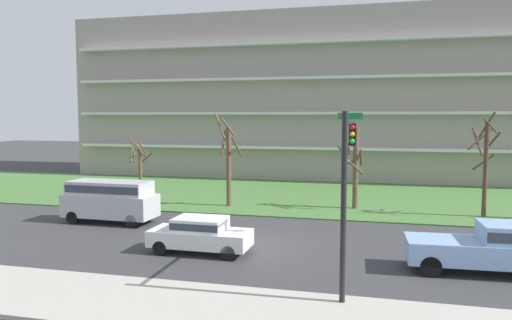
{
  "coord_description": "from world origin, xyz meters",
  "views": [
    {
      "loc": [
        5.58,
        -21.59,
        5.99
      ],
      "look_at": [
        -1.25,
        6.0,
        3.4
      ],
      "focal_mm": 33.98,
      "sensor_mm": 36.0,
      "label": 1
    }
  ],
  "objects_px": {
    "tree_far_left": "(140,166)",
    "pickup_blue_near_left": "(486,247)",
    "tree_right": "(485,163)",
    "tree_left": "(228,161)",
    "van_silver_center_right": "(110,198)",
    "tree_center": "(354,166)",
    "traffic_signal_mast": "(348,168)",
    "sedan_white_center_left": "(200,233)"
  },
  "relations": [
    {
      "from": "pickup_blue_near_left",
      "to": "sedan_white_center_left",
      "type": "height_order",
      "value": "pickup_blue_near_left"
    },
    {
      "from": "tree_left",
      "to": "van_silver_center_right",
      "type": "bearing_deg",
      "value": -129.65
    },
    {
      "from": "tree_far_left",
      "to": "traffic_signal_mast",
      "type": "relative_size",
      "value": 0.76
    },
    {
      "from": "pickup_blue_near_left",
      "to": "tree_right",
      "type": "bearing_deg",
      "value": 76.75
    },
    {
      "from": "pickup_blue_near_left",
      "to": "tree_far_left",
      "type": "bearing_deg",
      "value": 147.76
    },
    {
      "from": "tree_right",
      "to": "traffic_signal_mast",
      "type": "distance_m",
      "value": 15.53
    },
    {
      "from": "sedan_white_center_left",
      "to": "tree_far_left",
      "type": "bearing_deg",
      "value": 128.04
    },
    {
      "from": "pickup_blue_near_left",
      "to": "sedan_white_center_left",
      "type": "relative_size",
      "value": 1.24
    },
    {
      "from": "tree_center",
      "to": "sedan_white_center_left",
      "type": "distance_m",
      "value": 13.31
    },
    {
      "from": "tree_left",
      "to": "pickup_blue_near_left",
      "type": "distance_m",
      "value": 17.31
    },
    {
      "from": "tree_far_left",
      "to": "van_silver_center_right",
      "type": "xyz_separation_m",
      "value": [
        1.88,
        -7.18,
        -1.01
      ]
    },
    {
      "from": "tree_center",
      "to": "van_silver_center_right",
      "type": "height_order",
      "value": "tree_center"
    },
    {
      "from": "tree_left",
      "to": "van_silver_center_right",
      "type": "xyz_separation_m",
      "value": [
        -5.06,
        -6.11,
        -1.67
      ]
    },
    {
      "from": "tree_left",
      "to": "tree_far_left",
      "type": "bearing_deg",
      "value": 171.21
    },
    {
      "from": "tree_left",
      "to": "sedan_white_center_left",
      "type": "height_order",
      "value": "tree_left"
    },
    {
      "from": "sedan_white_center_left",
      "to": "traffic_signal_mast",
      "type": "relative_size",
      "value": 0.72
    },
    {
      "from": "tree_center",
      "to": "pickup_blue_near_left",
      "type": "bearing_deg",
      "value": -64.93
    },
    {
      "from": "tree_right",
      "to": "traffic_signal_mast",
      "type": "relative_size",
      "value": 1.02
    },
    {
      "from": "tree_left",
      "to": "van_silver_center_right",
      "type": "distance_m",
      "value": 8.1
    },
    {
      "from": "tree_right",
      "to": "van_silver_center_right",
      "type": "bearing_deg",
      "value": -162.58
    },
    {
      "from": "van_silver_center_right",
      "to": "traffic_signal_mast",
      "type": "distance_m",
      "value": 15.58
    },
    {
      "from": "tree_far_left",
      "to": "tree_right",
      "type": "xyz_separation_m",
      "value": [
        22.55,
        -0.69,
        0.87
      ]
    },
    {
      "from": "tree_left",
      "to": "traffic_signal_mast",
      "type": "relative_size",
      "value": 1.0
    },
    {
      "from": "tree_left",
      "to": "tree_center",
      "type": "height_order",
      "value": "tree_left"
    },
    {
      "from": "tree_far_left",
      "to": "pickup_blue_near_left",
      "type": "bearing_deg",
      "value": -29.68
    },
    {
      "from": "tree_left",
      "to": "sedan_white_center_left",
      "type": "xyz_separation_m",
      "value": [
        1.99,
        -10.61,
        -2.2
      ]
    },
    {
      "from": "tree_left",
      "to": "van_silver_center_right",
      "type": "relative_size",
      "value": 1.17
    },
    {
      "from": "tree_center",
      "to": "traffic_signal_mast",
      "type": "distance_m",
      "value": 14.51
    },
    {
      "from": "tree_left",
      "to": "tree_center",
      "type": "bearing_deg",
      "value": 7.52
    },
    {
      "from": "tree_far_left",
      "to": "traffic_signal_mast",
      "type": "bearing_deg",
      "value": -43.2
    },
    {
      "from": "tree_left",
      "to": "sedan_white_center_left",
      "type": "bearing_deg",
      "value": -79.4
    },
    {
      "from": "tree_far_left",
      "to": "tree_center",
      "type": "height_order",
      "value": "tree_center"
    },
    {
      "from": "tree_left",
      "to": "tree_center",
      "type": "relative_size",
      "value": 1.18
    },
    {
      "from": "tree_right",
      "to": "tree_left",
      "type": "bearing_deg",
      "value": -178.6
    },
    {
      "from": "pickup_blue_near_left",
      "to": "traffic_signal_mast",
      "type": "relative_size",
      "value": 0.89
    },
    {
      "from": "tree_far_left",
      "to": "tree_right",
      "type": "height_order",
      "value": "tree_right"
    },
    {
      "from": "tree_center",
      "to": "tree_right",
      "type": "xyz_separation_m",
      "value": [
        7.53,
        -0.69,
        0.49
      ]
    },
    {
      "from": "tree_far_left",
      "to": "tree_right",
      "type": "distance_m",
      "value": 22.58
    },
    {
      "from": "tree_left",
      "to": "traffic_signal_mast",
      "type": "distance_m",
      "value": 15.84
    },
    {
      "from": "tree_far_left",
      "to": "van_silver_center_right",
      "type": "height_order",
      "value": "tree_far_left"
    },
    {
      "from": "tree_left",
      "to": "pickup_blue_near_left",
      "type": "xyz_separation_m",
      "value": [
        13.54,
        -10.59,
        -2.05
      ]
    },
    {
      "from": "tree_right",
      "to": "pickup_blue_near_left",
      "type": "height_order",
      "value": "tree_right"
    }
  ]
}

